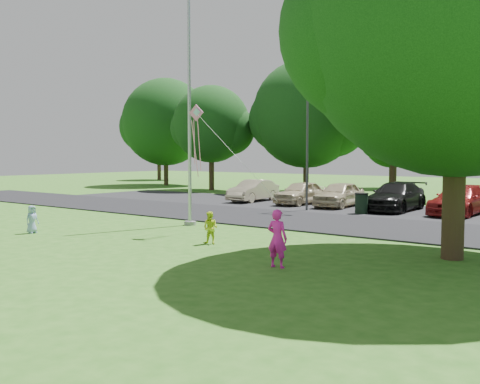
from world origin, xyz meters
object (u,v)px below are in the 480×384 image
Objects in this scene: big_tree at (454,18)px; child_blue at (32,219)px; trash_can at (361,204)px; woman at (277,238)px; child_yellow at (210,228)px; street_lamp at (312,143)px; flagpole at (189,126)px; kite at (198,126)px.

big_tree is 10.98× the size of child_blue.
woman is at bearing -75.02° from trash_can.
child_yellow is (-7.04, -2.15, -6.18)m from big_tree.
trash_can is at bearing -4.69° from street_lamp.
big_tree is at bearing -5.43° from flagpole.
child_blue is at bearing -2.05° from woman.
child_blue is at bearing -174.29° from child_yellow.
child_yellow is at bearing -77.58° from child_blue.
flagpole is at bearing 128.68° from child_yellow.
street_lamp is (1.38, 7.84, -0.56)m from flagpole.
street_lamp is at bearing 136.89° from big_tree.
child_yellow is at bearing -85.56° from street_lamp.
big_tree reaches higher than flagpole.
trash_can is 0.70× the size of woman.
woman is at bearing -92.66° from child_blue.
flagpole is 0.86× the size of big_tree.
big_tree reaches higher than street_lamp.
woman is at bearing -72.07° from street_lamp.
child_blue is (-7.00, -2.17, -0.02)m from child_yellow.
trash_can reaches higher than child_blue.
big_tree is 7.51× the size of woman.
woman is 7.19m from kite.
street_lamp is 9.65m from kite.
child_yellow is 4.17m from kite.
big_tree reaches higher than child_yellow.
kite is (-8.83, -0.75, -2.69)m from big_tree.
big_tree is (9.48, -8.87, 3.13)m from street_lamp.
kite is (-2.11, -9.78, 3.50)m from trash_can.
kite is at bearing -175.14° from big_tree.
child_yellow is (-0.32, -11.18, 0.00)m from trash_can.
big_tree is at bearing -51.14° from street_lamp.
street_lamp is 5.67× the size of child_blue.
street_lamp reaches higher than trash_can.
flagpole is 9.71m from trash_can.
big_tree reaches higher than trash_can.
child_blue is (-14.04, -4.32, -6.20)m from big_tree.
street_lamp is 5.50× the size of child_yellow.
child_blue is at bearing -162.90° from big_tree.
street_lamp is at bearing -176.67° from trash_can.
big_tree is 9.62m from child_yellow.
flagpole is 9.68m from woman.
street_lamp is at bearing 85.77° from kite.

